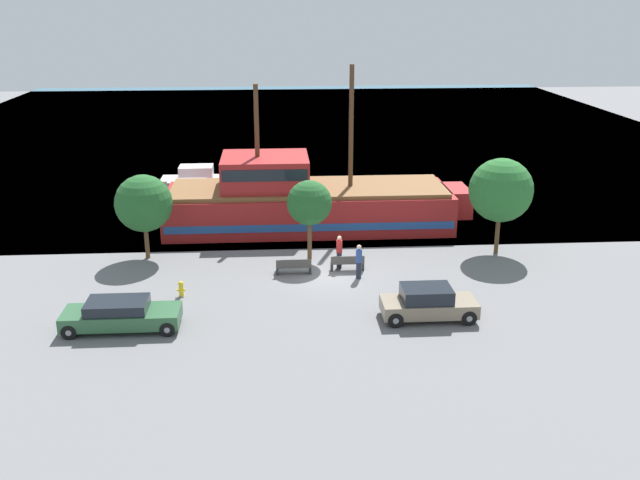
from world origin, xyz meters
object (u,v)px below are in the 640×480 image
Objects in this scene: bench_promenade_west at (347,263)px; pirate_ship at (304,201)px; parked_car_curb_mid at (121,315)px; pedestrian_walking_near at (359,261)px; fire_hydrant at (181,288)px; moored_boat_dockside at (202,182)px; moored_boat_outer at (193,194)px; parked_car_curb_front at (428,303)px; bench_promenade_east at (294,266)px; pedestrian_walking_far at (339,252)px.

pirate_ship is at bearing 103.90° from bench_promenade_west.
pedestrian_walking_near is (10.95, 5.19, 0.25)m from parked_car_curb_mid.
pedestrian_walking_near reaches higher than bench_promenade_west.
fire_hydrant is at bearing -121.20° from pirate_ship.
moored_boat_outer is at bearing -97.08° from moored_boat_dockside.
moored_boat_outer is 3.60× the size of pedestrian_walking_near.
pirate_ship is 14.75m from parked_car_curb_front.
fire_hydrant is at bearing -161.15° from bench_promenade_west.
moored_boat_dockside is 18.22m from bench_promenade_east.
bench_promenade_east is at bearing -172.80° from bench_promenade_west.
parked_car_curb_mid is at bearing -154.65° from pedestrian_walking_near.
pirate_ship is at bearing -39.27° from moored_boat_outer.
bench_promenade_west is 0.74m from pedestrian_walking_far.
parked_car_curb_front is 2.32× the size of pedestrian_walking_near.
moored_boat_dockside is at bearing 110.02° from bench_promenade_east.
parked_car_curb_front is 5.61m from pedestrian_walking_near.
bench_promenade_east is at bearing -162.98° from pedestrian_walking_far.
pirate_ship is at bearing 109.37° from parked_car_curb_front.
bench_promenade_west is 1.31m from pedestrian_walking_near.
pedestrian_walking_far reaches higher than parked_car_curb_front.
moored_boat_outer reaches higher than bench_promenade_east.
fire_hydrant is at bearing -168.96° from pedestrian_walking_near.
fire_hydrant is at bearing -155.66° from bench_promenade_east.
fire_hydrant is (2.16, 3.47, -0.27)m from parked_car_curb_mid.
pirate_ship is 9.76m from moored_boat_outer.
parked_car_curb_front is 2.33× the size of pedestrian_walking_far.
parked_car_curb_front is at bearing -62.73° from pedestrian_walking_far.
pedestrian_walking_near reaches higher than fire_hydrant.
pedestrian_walking_far is at bearing 117.27° from parked_car_curb_front.
bench_promenade_west is at bearing -76.10° from pirate_ship.
bench_promenade_west is (10.49, 6.32, -0.24)m from parked_car_curb_mid.
moored_boat_dockside is 0.93× the size of moored_boat_outer.
pirate_ship is 8.24m from bench_promenade_east.
moored_boat_dockside is (-7.16, 9.02, -0.90)m from pirate_ship.
pirate_ship is 10.27× the size of bench_promenade_east.
bench_promenade_west is at bearing -44.19° from pedestrian_walking_far.
bench_promenade_west is (-2.97, 6.14, -0.31)m from parked_car_curb_front.
parked_car_curb_front is at bearing 0.75° from parked_car_curb_mid.
pirate_ship reaches higher than bench_promenade_west.
moored_boat_dockside reaches higher than parked_car_curb_mid.
fire_hydrant is 6.03m from bench_promenade_east.
parked_car_curb_front reaches higher than bench_promenade_west.
parked_car_curb_front is 2.30× the size of bench_promenade_east.
moored_boat_dockside is 3.32× the size of bench_promenade_east.
pirate_ship reaches higher than pedestrian_walking_far.
parked_car_curb_mid is 2.83× the size of bench_promenade_west.
parked_car_curb_mid is 6.53× the size of fire_hydrant.
parked_car_curb_mid is at bearing -142.10° from bench_promenade_east.
pedestrian_walking_far reaches higher than fire_hydrant.
parked_car_curb_mid is at bearing -148.95° from bench_promenade_west.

